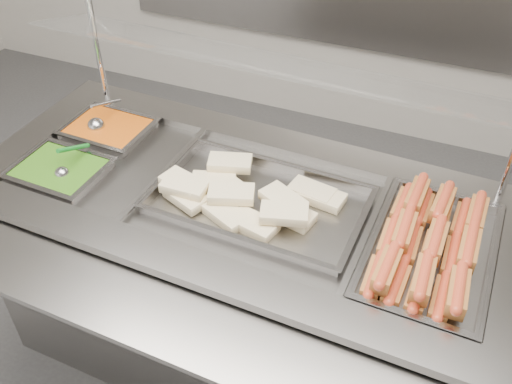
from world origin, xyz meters
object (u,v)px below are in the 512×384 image
at_px(serving_spoon, 64,169).
at_px(pan_wraps, 259,204).
at_px(steam_counter, 244,283).
at_px(ladle, 97,125).
at_px(pan_hotdogs, 429,258).
at_px(sneeze_guard, 270,66).

bearing_deg(serving_spoon, pan_wraps, 10.63).
distance_m(steam_counter, ladle, 0.87).
xyz_separation_m(pan_hotdogs, serving_spoon, (-1.30, -0.11, 0.05)).
bearing_deg(ladle, pan_wraps, -11.83).
distance_m(steam_counter, pan_hotdogs, 0.78).
distance_m(sneeze_guard, pan_hotdogs, 0.81).
xyz_separation_m(pan_hotdogs, ladle, (-1.36, 0.18, 0.05)).
xyz_separation_m(sneeze_guard, pan_hotdogs, (0.64, -0.25, -0.42)).
bearing_deg(steam_counter, pan_hotdogs, -1.89).
bearing_deg(sneeze_guard, pan_wraps, -76.54).
height_order(pan_wraps, ladle, ladle).
distance_m(pan_hotdogs, ladle, 1.37).
height_order(steam_counter, pan_hotdogs, pan_hotdogs).
bearing_deg(steam_counter, ladle, 167.32).
distance_m(steam_counter, sneeze_guard, 0.88).
height_order(pan_wraps, serving_spoon, serving_spoon).
relative_size(sneeze_guard, pan_wraps, 2.39).
distance_m(pan_wraps, serving_spoon, 0.72).
xyz_separation_m(steam_counter, pan_hotdogs, (0.65, -0.02, 0.43)).
height_order(pan_hotdogs, pan_wraps, same).
relative_size(pan_wraps, ladle, 3.44).
xyz_separation_m(steam_counter, serving_spoon, (-0.65, -0.14, 0.48)).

